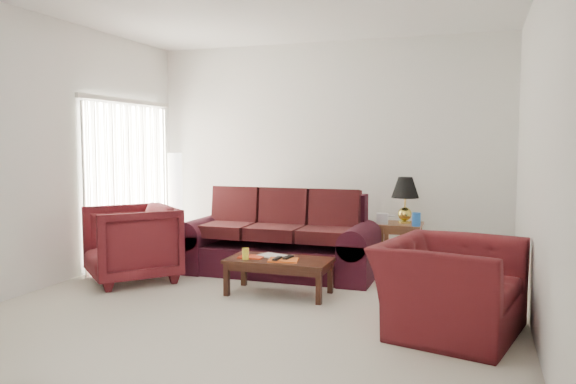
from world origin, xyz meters
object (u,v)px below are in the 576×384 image
object	(u,v)px
armchair_right	(450,287)
floor_lamp	(175,202)
end_table	(401,245)
sofa	(278,234)
coffee_table	(279,277)
armchair_left	(131,243)

from	to	relation	value
armchair_right	floor_lamp	bearing A→B (deg)	73.61
floor_lamp	end_table	bearing A→B (deg)	0.14
sofa	coffee_table	bearing A→B (deg)	-64.84
sofa	armchair_right	size ratio (longest dim) A/B	1.99
floor_lamp	armchair_left	size ratio (longest dim) A/B	1.52
armchair_left	coffee_table	distance (m)	1.84
armchair_right	coffee_table	distance (m)	1.90
floor_lamp	armchair_right	world-z (taller)	floor_lamp
sofa	armchair_left	xyz separation A→B (m)	(-1.49, -0.90, -0.04)
end_table	armchair_right	size ratio (longest dim) A/B	0.48
armchair_right	coffee_table	size ratio (longest dim) A/B	1.09
armchair_right	sofa	bearing A→B (deg)	67.90
end_table	coffee_table	distance (m)	2.03
end_table	armchair_left	size ratio (longest dim) A/B	0.59
sofa	coffee_table	size ratio (longest dim) A/B	2.17
end_table	armchair_left	world-z (taller)	armchair_left
sofa	armchair_right	distance (m)	2.62
armchair_left	coffee_table	size ratio (longest dim) A/B	0.89
armchair_left	armchair_right	size ratio (longest dim) A/B	0.81
end_table	armchair_right	world-z (taller)	armchair_right
end_table	armchair_left	bearing A→B (deg)	-148.88
sofa	floor_lamp	world-z (taller)	floor_lamp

